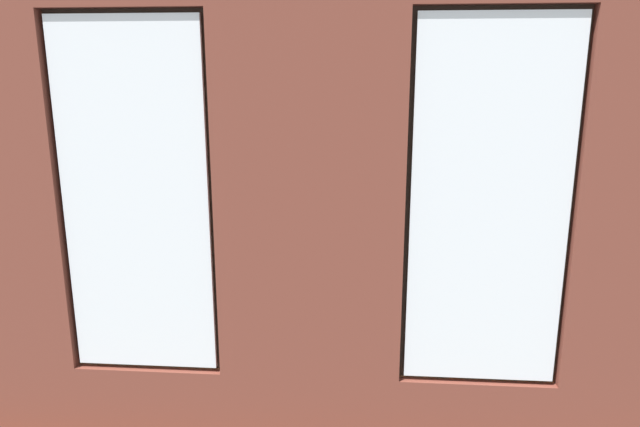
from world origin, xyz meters
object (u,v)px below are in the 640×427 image
cup_ceramic (266,251)px  remote_silver (288,249)px  candle_jar (308,250)px  potted_plant_near_tv (130,257)px  coffee_table (301,257)px  papasan_chair (341,217)px  tv_flatscreen (119,204)px  potted_plant_by_left_couch (479,239)px  table_plant_small (333,238)px  remote_gray (301,251)px  couch_left (547,286)px  potted_plant_beside_window_right (90,293)px  potted_plant_mid_room_small (431,254)px  media_console (123,256)px  potted_plant_foreground_right (189,198)px  couch_by_window (304,357)px

cup_ceramic → remote_silver: cup_ceramic is taller
candle_jar → potted_plant_near_tv: potted_plant_near_tv is taller
coffee_table → papasan_chair: bearing=-103.3°
remote_silver → tv_flatscreen: (1.98, -0.04, 0.48)m
papasan_chair → potted_plant_by_left_couch: papasan_chair is taller
potted_plant_by_left_couch → potted_plant_near_tv: potted_plant_near_tv is taller
table_plant_small → remote_gray: 0.39m
couch_left → table_plant_small: size_ratio=7.99×
cup_ceramic → table_plant_small: 0.77m
potted_plant_near_tv → potted_plant_beside_window_right: potted_plant_near_tv is taller
papasan_chair → potted_plant_mid_room_small: bearing=135.7°
remote_silver → papasan_chair: (-0.54, -1.52, 0.01)m
table_plant_small → media_console: size_ratio=0.20×
potted_plant_mid_room_small → remote_gray: bearing=18.5°
potted_plant_by_left_couch → potted_plant_beside_window_right: size_ratio=0.44×
table_plant_small → potted_plant_beside_window_right: size_ratio=0.20×
table_plant_small → potted_plant_beside_window_right: bearing=56.5°
potted_plant_near_tv → potted_plant_beside_window_right: bearing=101.9°
potted_plant_mid_room_small → potted_plant_beside_window_right: bearing=45.5°
remote_silver → potted_plant_near_tv: size_ratio=0.12×
tv_flatscreen → papasan_chair: 2.96m
coffee_table → tv_flatscreen: size_ratio=1.39×
media_console → potted_plant_by_left_couch: media_console is taller
coffee_table → potted_plant_foreground_right: size_ratio=0.99×
cup_ceramic → candle_jar: bearing=180.0°
couch_by_window → potted_plant_by_left_couch: size_ratio=3.58×
couch_left → papasan_chair: couch_left is taller
coffee_table → potted_plant_beside_window_right: bearing=61.3°
couch_left → potted_plant_by_left_couch: bearing=-168.7°
tv_flatscreen → potted_plant_mid_room_small: bearing=-174.1°
coffee_table → papasan_chair: size_ratio=1.11×
couch_left → potted_plant_mid_room_small: size_ratio=4.63×
media_console → cup_ceramic: bearing=172.4°
potted_plant_foreground_right → papasan_chair: bearing=174.8°
couch_left → papasan_chair: size_ratio=1.77×
cup_ceramic → coffee_table: bearing=-164.7°
coffee_table → potted_plant_foreground_right: (1.83, -1.81, 0.26)m
couch_by_window → remote_silver: 2.37m
couch_left → tv_flatscreen: (4.67, -0.72, 0.59)m
couch_by_window → coffee_table: couch_by_window is taller
remote_gray → tv_flatscreen: bearing=-60.1°
cup_ceramic → potted_plant_beside_window_right: potted_plant_beside_window_right is taller
potted_plant_by_left_couch → potted_plant_near_tv: bearing=25.7°
potted_plant_foreground_right → cup_ceramic: bearing=127.1°
tv_flatscreen → table_plant_small: bearing=179.8°
coffee_table → potted_plant_by_left_couch: (-2.14, -0.84, 0.01)m
remote_silver → potted_plant_by_left_couch: potted_plant_by_left_couch is taller
table_plant_small → media_console: 2.50m
coffee_table → candle_jar: size_ratio=9.91×
remote_silver → papasan_chair: size_ratio=0.15×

